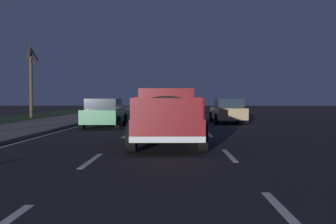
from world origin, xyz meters
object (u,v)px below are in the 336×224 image
(pickup_truck, at_px, (166,115))
(bare_tree_far, at_px, (31,81))
(sedan_green, at_px, (105,113))
(sedan_white, at_px, (170,108))
(sedan_tan, at_px, (228,111))

(pickup_truck, relative_size, bare_tree_far, 0.90)
(sedan_green, bearing_deg, pickup_truck, -156.61)
(sedan_green, bearing_deg, sedan_white, -15.48)
(pickup_truck, xyz_separation_m, bare_tree_far, (20.04, 11.82, 2.08))
(sedan_white, xyz_separation_m, bare_tree_far, (0.02, 11.66, 2.28))
(sedan_tan, bearing_deg, sedan_green, 120.92)
(sedan_white, relative_size, bare_tree_far, 0.73)
(pickup_truck, xyz_separation_m, sedan_green, (8.05, 3.48, -0.20))
(sedan_tan, xyz_separation_m, sedan_green, (-4.27, 7.13, 0.00))
(pickup_truck, relative_size, sedan_green, 1.24)
(pickup_truck, height_order, sedan_white, pickup_truck)
(sedan_tan, bearing_deg, sedan_white, 26.35)
(pickup_truck, distance_m, sedan_green, 8.77)
(bare_tree_far, bearing_deg, pickup_truck, -149.46)
(sedan_tan, relative_size, sedan_green, 1.00)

